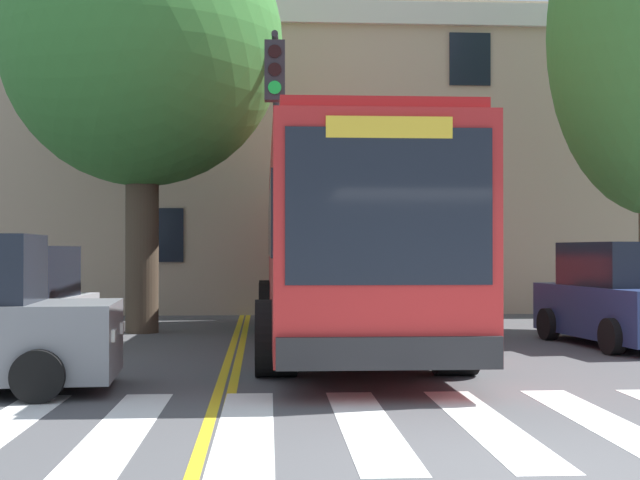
{
  "coord_description": "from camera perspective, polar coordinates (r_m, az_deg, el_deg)",
  "views": [
    {
      "loc": [
        -2.22,
        -6.74,
        1.71
      ],
      "look_at": [
        -1.26,
        8.06,
        1.87
      ],
      "focal_mm": 50.0,
      "sensor_mm": 36.0,
      "label": 1
    }
  ],
  "objects": [
    {
      "name": "traffic_light_overhead",
      "position": [
        16.44,
        -2.82,
        6.7
      ],
      "size": [
        0.35,
        2.76,
        5.76
      ],
      "color": "#28282D",
      "rests_on": "ground"
    },
    {
      "name": "ground_plane",
      "position": [
        7.3,
        14.58,
        -14.13
      ],
      "size": [
        120.0,
        120.0,
        0.0
      ],
      "primitive_type": "plane",
      "color": "#4C4C4F"
    },
    {
      "name": "lane_line_yellow_outer",
      "position": [
        22.66,
        -4.64,
        -4.95
      ],
      "size": [
        0.12,
        36.0,
        0.01
      ],
      "primitive_type": "cube",
      "color": "gold",
      "rests_on": "ground"
    },
    {
      "name": "street_tree_curbside_small",
      "position": [
        19.2,
        -11.29,
        12.15
      ],
      "size": [
        5.89,
        6.05,
        8.94
      ],
      "color": "#4C3D2D",
      "rests_on": "ground"
    },
    {
      "name": "car_navy_far_lane",
      "position": [
        16.72,
        18.75,
        -3.55
      ],
      "size": [
        2.23,
        4.1,
        1.84
      ],
      "color": "navy",
      "rests_on": "ground"
    },
    {
      "name": "lane_line_yellow_inner",
      "position": [
        22.66,
        -5.05,
        -4.95
      ],
      "size": [
        0.12,
        36.0,
        0.01
      ],
      "primitive_type": "cube",
      "color": "gold",
      "rests_on": "ground"
    },
    {
      "name": "city_bus",
      "position": [
        15.89,
        1.39,
        -0.08
      ],
      "size": [
        3.02,
        12.32,
        3.45
      ],
      "color": "#B22323",
      "rests_on": "ground"
    },
    {
      "name": "building_facade",
      "position": [
        28.34,
        -0.76,
        4.39
      ],
      "size": [
        30.37,
        9.95,
        8.37
      ],
      "color": "tan",
      "rests_on": "ground"
    },
    {
      "name": "car_black_behind_bus",
      "position": [
        26.08,
        -2.31,
        -2.5
      ],
      "size": [
        2.31,
        4.15,
        1.87
      ],
      "color": "black",
      "rests_on": "ground"
    },
    {
      "name": "car_silver_near_lane",
      "position": [
        15.07,
        -19.11,
        -4.01
      ],
      "size": [
        2.23,
        4.26,
        1.77
      ],
      "color": "#B7BABF",
      "rests_on": "ground"
    },
    {
      "name": "crosswalk",
      "position": [
        8.91,
        6.86,
        -11.65
      ],
      "size": [
        13.49,
        4.09,
        0.01
      ],
      "color": "white",
      "rests_on": "ground"
    }
  ]
}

